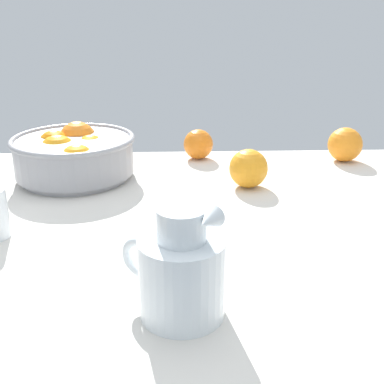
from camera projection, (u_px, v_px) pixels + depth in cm
name	position (u px, v px, depth cm)	size (l,w,h in cm)	color
ground_plane	(196.00, 226.00, 89.11)	(112.58, 86.34, 3.00)	silver
fruit_bowl	(73.00, 154.00, 107.74)	(27.25, 27.25, 11.43)	#99999E
juice_pitcher	(181.00, 277.00, 59.69)	(13.39, 10.80, 15.25)	white
loose_orange_0	(198.00, 144.00, 121.81)	(7.46, 7.46, 7.46)	orange
loose_orange_1	(345.00, 145.00, 119.79)	(8.41, 8.41, 8.41)	orange
loose_orange_2	(248.00, 168.00, 102.65)	(8.25, 8.25, 8.25)	orange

